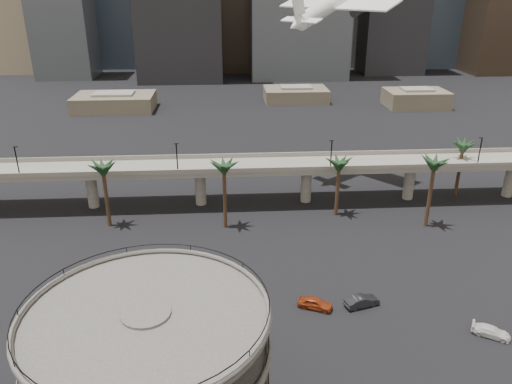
{
  "coord_description": "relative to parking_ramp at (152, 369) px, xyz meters",
  "views": [
    {
      "loc": [
        -5.69,
        -40.58,
        42.96
      ],
      "look_at": [
        -1.25,
        28.0,
        13.83
      ],
      "focal_mm": 35.0,
      "sensor_mm": 36.0,
      "label": 1
    }
  ],
  "objects": [
    {
      "name": "car_c",
      "position": [
        41.47,
        14.22,
        -9.14
      ],
      "size": [
        5.11,
        4.13,
        1.39
      ],
      "primitive_type": "imported",
      "rotation": [
        0.0,
        0.0,
        1.03
      ],
      "color": "silver",
      "rests_on": "ground"
    },
    {
      "name": "palm_trees",
      "position": [
        24.58,
        51.18,
        1.46
      ],
      "size": [
        76.4,
        18.4,
        14.0
      ],
      "color": "#452F1D",
      "rests_on": "ground"
    },
    {
      "name": "airborne_jet",
      "position": [
        32.46,
        76.83,
        29.28
      ],
      "size": [
        26.4,
        25.32,
        13.21
      ],
      "rotation": [
        0.0,
        -0.32,
        0.71
      ],
      "color": "white",
      "rests_on": "ground"
    },
    {
      "name": "car_b",
      "position": [
        26.25,
        21.76,
        -9.0
      ],
      "size": [
        5.35,
        3.12,
        1.67
      ],
      "primitive_type": "imported",
      "rotation": [
        0.0,
        0.0,
        1.86
      ],
      "color": "#222328",
      "rests_on": "ground"
    },
    {
      "name": "overpass",
      "position": [
        13.0,
        59.0,
        -2.5
      ],
      "size": [
        130.0,
        9.3,
        14.7
      ],
      "color": "slate",
      "rests_on": "ground"
    },
    {
      "name": "car_a",
      "position": [
        19.51,
        21.68,
        -9.0
      ],
      "size": [
        5.29,
        3.79,
        1.67
      ],
      "primitive_type": "imported",
      "rotation": [
        0.0,
        0.0,
        1.16
      ],
      "color": "#9A3716",
      "rests_on": "ground"
    },
    {
      "name": "low_buildings",
      "position": [
        19.89,
        146.3,
        -6.97
      ],
      "size": [
        135.0,
        27.5,
        6.8
      ],
      "color": "brown",
      "rests_on": "ground"
    },
    {
      "name": "parking_ramp",
      "position": [
        0.0,
        0.0,
        0.0
      ],
      "size": [
        22.2,
        22.2,
        17.35
      ],
      "color": "#4C4947",
      "rests_on": "ground"
    }
  ]
}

